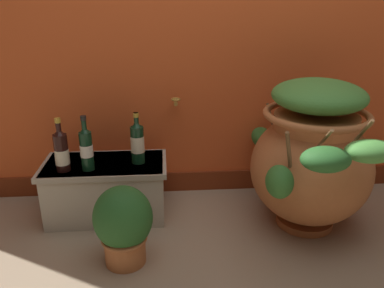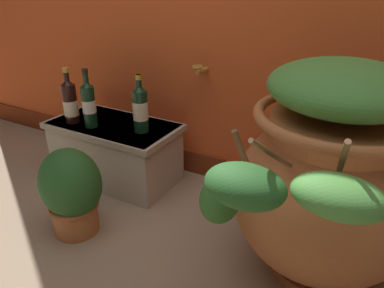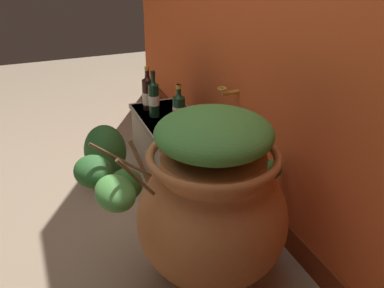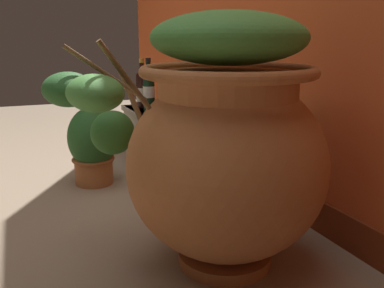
{
  "view_description": "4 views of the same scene",
  "coord_description": "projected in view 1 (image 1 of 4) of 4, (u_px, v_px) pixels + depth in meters",
  "views": [
    {
      "loc": [
        -0.31,
        -1.23,
        1.22
      ],
      "look_at": [
        -0.16,
        0.75,
        0.46
      ],
      "focal_mm": 36.27,
      "sensor_mm": 36.0,
      "label": 1
    },
    {
      "loc": [
        0.6,
        -0.56,
        1.08
      ],
      "look_at": [
        -0.15,
        0.79,
        0.35
      ],
      "focal_mm": 34.5,
      "sensor_mm": 36.0,
      "label": 2
    },
    {
      "loc": [
        2.0,
        -0.04,
        1.52
      ],
      "look_at": [
        -0.08,
        0.76,
        0.42
      ],
      "focal_mm": 43.87,
      "sensor_mm": 36.0,
      "label": 3
    },
    {
      "loc": [
        1.65,
        0.04,
        0.75
      ],
      "look_at": [
        -0.01,
        0.72,
        0.3
      ],
      "focal_mm": 39.52,
      "sensor_mm": 36.0,
      "label": 4
    }
  ],
  "objects": [
    {
      "name": "wine_bottle_right",
      "position": [
        86.0,
        147.0,
        2.08
      ],
      "size": [
        0.07,
        0.07,
        0.31
      ],
      "color": "black",
      "rests_on": "stone_ledge"
    },
    {
      "name": "wine_bottle_middle",
      "position": [
        137.0,
        141.0,
        2.17
      ],
      "size": [
        0.08,
        0.08,
        0.29
      ],
      "color": "black",
      "rests_on": "stone_ledge"
    },
    {
      "name": "terracotta_urn",
      "position": [
        311.0,
        157.0,
        2.07
      ],
      "size": [
        0.66,
        0.99,
        0.83
      ],
      "color": "#B26638",
      "rests_on": "ground_plane"
    },
    {
      "name": "potted_shrub",
      "position": [
        123.0,
        225.0,
        1.83
      ],
      "size": [
        0.28,
        0.25,
        0.41
      ],
      "color": "#B26638",
      "rests_on": "ground_plane"
    },
    {
      "name": "wine_bottle_left",
      "position": [
        61.0,
        150.0,
        2.07
      ],
      "size": [
        0.08,
        0.08,
        0.3
      ],
      "color": "black",
      "rests_on": "stone_ledge"
    },
    {
      "name": "stone_ledge",
      "position": [
        106.0,
        187.0,
        2.26
      ],
      "size": [
        0.7,
        0.37,
        0.33
      ],
      "color": "#B2A893",
      "rests_on": "ground_plane"
    }
  ]
}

